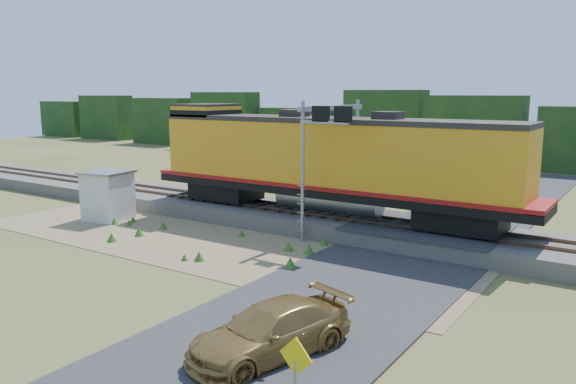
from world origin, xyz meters
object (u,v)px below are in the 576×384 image
Objects in this scene: shed at (108,195)px; signal_gantry at (332,134)px; locomotive at (324,160)px; car at (270,331)px; road_sign at (296,379)px.

signal_gantry is (11.97, 4.24, 3.66)m from shed.
shed is (-11.14, -4.90, -2.26)m from locomotive.
shed is at bearing 170.76° from car.
locomotive reaches higher than road_sign.
locomotive is 15.00m from car.
shed reaches higher than road_sign.
signal_gantry is 1.37× the size of car.
road_sign is at bearing -62.71° from signal_gantry.
signal_gantry is 14.44m from car.
shed is 13.22m from signal_gantry.
locomotive is 7.65× the size of shed.
shed is 19.26m from car.
signal_gantry reaches higher than road_sign.
signal_gantry is (0.83, -0.65, 1.40)m from locomotive.
road_sign is at bearing -61.37° from locomotive.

